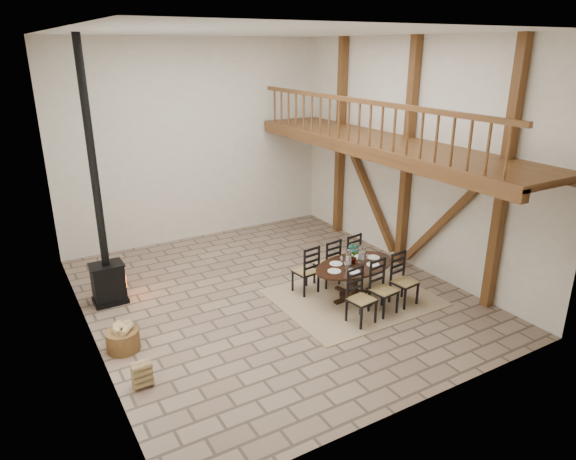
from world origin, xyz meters
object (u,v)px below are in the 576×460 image
log_basket (123,339)px  wood_stove (104,249)px  log_stack (142,374)px  dining_table (354,280)px

log_basket → wood_stove: bearing=84.1°
wood_stove → log_stack: size_ratio=12.52×
dining_table → log_stack: dining_table is taller
wood_stove → log_stack: (-0.18, -2.97, -0.93)m
dining_table → log_basket: dining_table is taller
dining_table → log_stack: (-4.42, -0.69, -0.19)m
log_stack → dining_table: bearing=8.8°
dining_table → log_basket: bearing=166.6°
wood_stove → log_basket: (-0.19, -1.84, -0.94)m
dining_table → wood_stove: wood_stove is taller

